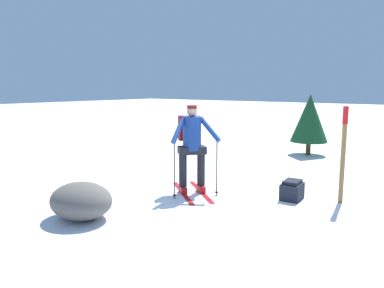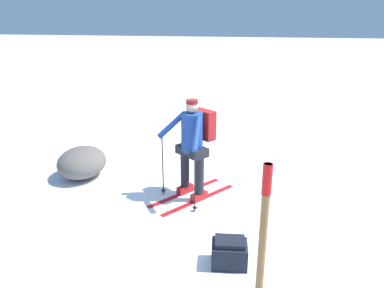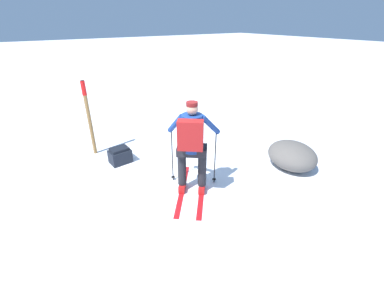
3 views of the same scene
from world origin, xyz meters
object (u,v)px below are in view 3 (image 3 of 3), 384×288
Objects in this scene: trail_marker at (88,113)px; rock_boulder at (292,155)px; skier at (192,143)px; dropped_backpack at (120,156)px.

trail_marker is 4.43m from rock_boulder.
rock_boulder is at bearing -132.07° from trail_marker.
skier is 2.69m from trail_marker.
skier is 2.04m from dropped_backpack.
dropped_backpack is (1.73, 0.71, -0.81)m from skier.
rock_boulder is (-2.18, -2.90, 0.11)m from dropped_backpack.
trail_marker is (2.48, 1.06, 0.00)m from skier.
trail_marker is at bearing 23.11° from skier.
trail_marker reaches higher than dropped_backpack.
skier is 3.63× the size of dropped_backpack.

